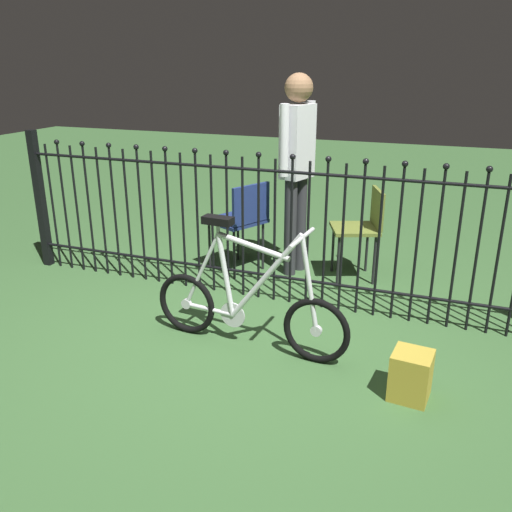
# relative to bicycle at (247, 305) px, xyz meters

# --- Properties ---
(ground_plane) EXTENTS (20.00, 20.00, 0.00)m
(ground_plane) POSITION_rel_bicycle_xyz_m (-0.09, 0.06, -0.31)
(ground_plane) COLOR #385F32
(iron_fence) EXTENTS (4.57, 0.07, 1.26)m
(iron_fence) POSITION_rel_bicycle_xyz_m (-0.15, 0.78, 0.32)
(iron_fence) COLOR black
(iron_fence) RESTS_ON ground
(bicycle) EXTENTS (1.40, 0.40, 0.89)m
(bicycle) POSITION_rel_bicycle_xyz_m (0.00, 0.00, 0.00)
(bicycle) COLOR black
(bicycle) RESTS_ON ground
(chair_navy) EXTENTS (0.58, 0.58, 0.83)m
(chair_navy) POSITION_rel_bicycle_xyz_m (-0.56, 1.27, 0.21)
(chair_navy) COLOR black
(chair_navy) RESTS_ON ground
(chair_olive) EXTENTS (0.50, 0.50, 0.80)m
(chair_olive) POSITION_rel_bicycle_xyz_m (0.48, 1.50, 0.19)
(chair_olive) COLOR black
(chair_olive) RESTS_ON ground
(person_visitor) EXTENTS (0.26, 0.46, 1.73)m
(person_visitor) POSITION_rel_bicycle_xyz_m (-0.11, 1.43, 0.74)
(person_visitor) COLOR #2D2D33
(person_visitor) RESTS_ON ground
(display_crate) EXTENTS (0.24, 0.24, 0.28)m
(display_crate) POSITION_rel_bicycle_xyz_m (1.09, -0.22, -0.16)
(display_crate) COLOR #B29933
(display_crate) RESTS_ON ground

